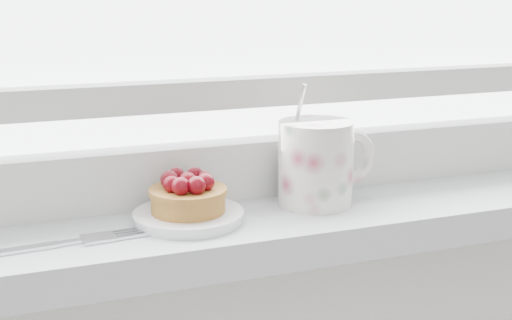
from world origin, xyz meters
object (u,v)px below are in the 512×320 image
saucer (189,217)px  raspberry_tart (188,194)px  fork (41,247)px  floral_mug (318,161)px

saucer → raspberry_tart: 0.03m
saucer → fork: bearing=-170.5°
raspberry_tart → floral_mug: (0.16, 0.01, 0.02)m
floral_mug → saucer: bearing=-176.6°
raspberry_tart → fork: raspberry_tart is taller
saucer → floral_mug: floral_mug is taller
saucer → floral_mug: size_ratio=0.85×
saucer → fork: saucer is taller
saucer → raspberry_tart: raspberry_tart is taller
floral_mug → fork: floral_mug is taller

